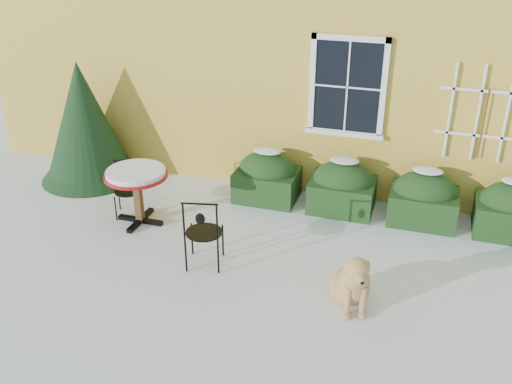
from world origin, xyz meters
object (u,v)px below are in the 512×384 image
(bistro_table, at_px, (136,179))
(patio_chair_near, at_px, (203,232))
(evergreen_shrub, at_px, (86,133))
(patio_chair_far, at_px, (128,189))
(dog, at_px, (353,283))

(bistro_table, relative_size, patio_chair_near, 0.91)
(evergreen_shrub, bearing_deg, patio_chair_far, -36.85)
(bistro_table, bearing_deg, patio_chair_near, -29.59)
(bistro_table, xyz_separation_m, dog, (3.57, -1.11, -0.43))
(patio_chair_far, height_order, dog, patio_chair_far)
(bistro_table, relative_size, dog, 1.07)
(bistro_table, height_order, dog, bistro_table)
(patio_chair_near, bearing_deg, evergreen_shrub, -46.25)
(evergreen_shrub, bearing_deg, dog, -24.26)
(evergreen_shrub, relative_size, dog, 2.37)
(dog, bearing_deg, patio_chair_far, 139.27)
(bistro_table, distance_m, dog, 3.77)
(evergreen_shrub, relative_size, patio_chair_near, 2.02)
(evergreen_shrub, height_order, bistro_table, evergreen_shrub)
(evergreen_shrub, bearing_deg, patio_chair_near, -33.52)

